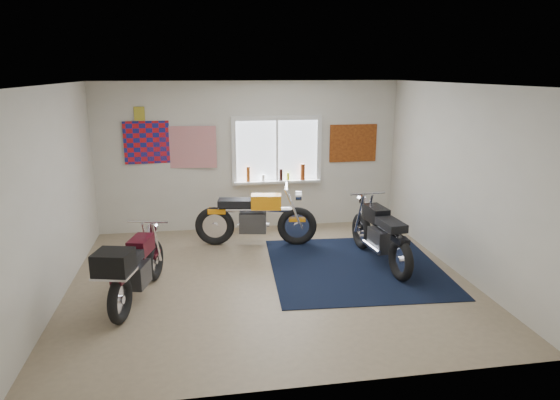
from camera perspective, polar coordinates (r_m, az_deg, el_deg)
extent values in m
plane|color=#9E896B|center=(7.15, -1.17, -9.09)|extent=(5.50, 5.50, 0.00)
plane|color=white|center=(6.55, -1.29, 13.09)|extent=(5.50, 5.50, 0.00)
plane|color=silver|center=(9.16, -3.49, 5.00)|extent=(5.50, 0.00, 5.50)
plane|color=silver|center=(4.36, 3.53, -5.82)|extent=(5.50, 0.00, 5.50)
plane|color=silver|center=(6.90, -24.45, 0.53)|extent=(0.00, 5.00, 5.00)
plane|color=silver|center=(7.61, 19.75, 2.19)|extent=(0.00, 5.00, 5.00)
cube|color=black|center=(7.66, 8.57, -7.54)|extent=(2.65, 2.75, 0.01)
cube|color=white|center=(9.19, -0.37, 5.69)|extent=(1.50, 0.02, 1.10)
cube|color=white|center=(9.10, -0.36, 9.35)|extent=(1.66, 0.06, 0.08)
cube|color=white|center=(9.29, -0.35, 2.08)|extent=(1.66, 0.06, 0.08)
cube|color=white|center=(9.09, -5.30, 5.53)|extent=(0.08, 0.06, 1.10)
cube|color=white|center=(9.33, 4.46, 5.78)|extent=(0.08, 0.06, 1.10)
cube|color=white|center=(9.18, -0.36, 5.68)|extent=(0.04, 0.06, 1.10)
cube|color=white|center=(9.22, -0.29, 2.12)|extent=(1.60, 0.16, 0.04)
cylinder|color=#974616|center=(9.11, -3.65, 2.96)|extent=(0.07, 0.07, 0.28)
cylinder|color=white|center=(9.16, -1.92, 2.53)|extent=(0.06, 0.06, 0.12)
cylinder|color=black|center=(9.20, 0.11, 2.91)|extent=(0.06, 0.06, 0.22)
cylinder|color=gold|center=(9.23, 0.93, 2.69)|extent=(0.05, 0.05, 0.14)
cylinder|color=maroon|center=(9.26, 2.61, 3.23)|extent=(0.09, 0.09, 0.30)
plane|color=red|center=(9.08, -14.30, 6.41)|extent=(1.00, 0.07, 1.00)
plane|color=red|center=(9.04, -10.15, 5.96)|extent=(0.90, 0.09, 0.90)
cube|color=gold|center=(9.04, -15.78, 9.47)|extent=(0.18, 0.02, 0.24)
cube|color=#A54C14|center=(9.51, 8.35, 6.44)|extent=(0.90, 0.03, 0.70)
torus|color=black|center=(8.42, 1.96, -3.00)|extent=(0.68, 0.24, 0.67)
torus|color=black|center=(8.49, -7.47, -2.97)|extent=(0.68, 0.24, 0.67)
cylinder|color=white|center=(8.42, 1.96, -3.00)|extent=(0.12, 0.12, 0.11)
cylinder|color=white|center=(8.49, -7.47, -2.97)|extent=(0.12, 0.12, 0.11)
cylinder|color=white|center=(8.34, -2.80, -1.11)|extent=(1.25, 0.30, 0.09)
cube|color=#323335|center=(8.41, -3.12, -2.54)|extent=(0.49, 0.35, 0.34)
cylinder|color=white|center=(8.59, -3.05, -2.87)|extent=(0.55, 0.16, 0.07)
cube|color=orange|center=(8.30, -1.58, -0.19)|extent=(0.53, 0.34, 0.24)
cube|color=black|center=(8.34, -5.20, -0.32)|extent=(0.58, 0.37, 0.12)
cube|color=orange|center=(8.41, -7.20, -1.23)|extent=(0.32, 0.21, 0.08)
cube|color=orange|center=(8.38, 1.97, -2.23)|extent=(0.30, 0.18, 0.05)
cylinder|color=white|center=(8.24, 0.76, 1.55)|extent=(0.14, 0.61, 0.04)
cylinder|color=white|center=(8.28, 2.13, 0.47)|extent=(0.12, 0.17, 0.16)
torus|color=black|center=(8.37, 9.29, -3.51)|extent=(0.18, 0.62, 0.61)
torus|color=black|center=(7.24, 13.63, -6.66)|extent=(0.18, 0.62, 0.61)
cylinder|color=white|center=(8.37, 9.29, -3.51)|extent=(0.11, 0.11, 0.11)
cylinder|color=white|center=(7.24, 13.63, -6.66)|extent=(0.11, 0.11, 0.11)
cylinder|color=white|center=(7.70, 11.41, -2.88)|extent=(0.20, 1.22, 0.09)
cube|color=#323335|center=(7.73, 11.48, -4.48)|extent=(0.31, 0.46, 0.33)
cylinder|color=white|center=(7.69, 10.41, -5.27)|extent=(0.12, 0.53, 0.07)
cube|color=black|center=(7.81, 10.90, -1.57)|extent=(0.29, 0.50, 0.23)
cube|color=black|center=(7.38, 12.59, -2.77)|extent=(0.32, 0.55, 0.12)
cube|color=black|center=(7.18, 13.58, -4.45)|extent=(0.18, 0.30, 0.08)
cube|color=black|center=(8.34, 9.32, -2.75)|extent=(0.16, 0.28, 0.05)
cylinder|color=white|center=(8.04, 9.99, 0.77)|extent=(0.60, 0.09, 0.03)
cylinder|color=white|center=(8.24, 9.39, 0.04)|extent=(0.16, 0.11, 0.15)
torus|color=black|center=(7.27, -14.19, -6.72)|extent=(0.25, 0.59, 0.58)
torus|color=black|center=(6.21, -17.81, -10.79)|extent=(0.25, 0.59, 0.58)
cylinder|color=white|center=(7.27, -14.19, -6.72)|extent=(0.11, 0.12, 0.10)
cylinder|color=white|center=(6.21, -17.81, -10.79)|extent=(0.11, 0.12, 0.10)
cylinder|color=white|center=(6.63, -16.00, -6.49)|extent=(0.34, 1.10, 0.08)
cube|color=#323335|center=(6.67, -16.02, -8.18)|extent=(0.34, 0.45, 0.30)
cylinder|color=white|center=(6.75, -17.10, -8.79)|extent=(0.18, 0.49, 0.06)
cube|color=#3F0A14|center=(6.73, -15.61, -5.03)|extent=(0.33, 0.48, 0.21)
cube|color=black|center=(6.33, -17.03, -6.57)|extent=(0.36, 0.53, 0.11)
cube|color=#3F0A14|center=(6.15, -17.83, -8.52)|extent=(0.20, 0.29, 0.07)
cube|color=#3F0A14|center=(7.23, -14.24, -5.94)|extent=(0.18, 0.27, 0.04)
cylinder|color=white|center=(6.93, -14.91, -2.41)|extent=(0.54, 0.16, 0.03)
cylinder|color=white|center=(7.13, -14.38, -3.09)|extent=(0.16, 0.12, 0.14)
cube|color=black|center=(5.94, -18.49, -6.81)|extent=(0.48, 0.46, 0.27)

